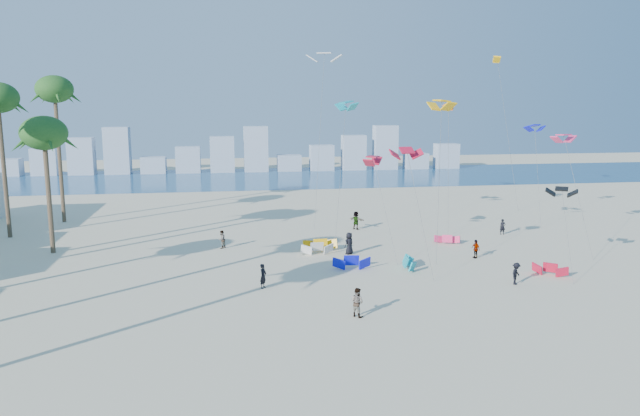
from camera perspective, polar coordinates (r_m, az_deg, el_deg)
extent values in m
plane|color=beige|center=(32.33, -0.82, -12.98)|extent=(220.00, 220.00, 0.00)
plane|color=navy|center=(102.33, -6.60, 2.86)|extent=(220.00, 220.00, 0.00)
imported|color=black|center=(41.53, -5.46, -6.50)|extent=(0.67, 0.75, 1.71)
imported|color=gray|center=(36.12, 3.57, -8.98)|extent=(1.07, 1.09, 1.77)
imported|color=black|center=(50.46, 2.81, -3.40)|extent=(1.09, 1.02, 1.87)
imported|color=gray|center=(50.85, 14.66, -3.80)|extent=(0.65, 0.98, 1.55)
imported|color=black|center=(44.35, 18.25, -5.99)|extent=(1.14, 1.12, 1.58)
imported|color=gray|center=(60.35, 3.47, -1.19)|extent=(1.56, 1.63, 1.84)
imported|color=black|center=(60.56, 17.07, -1.74)|extent=(0.59, 0.42, 1.52)
imported|color=gray|center=(53.18, -9.39, -2.98)|extent=(0.94, 0.98, 1.59)
cylinder|color=#595959|center=(49.13, 6.22, -0.09)|extent=(0.83, 5.43, 8.13)
cylinder|color=#595959|center=(48.20, 11.32, 2.39)|extent=(0.92, 2.48, 12.80)
cylinder|color=#595959|center=(54.44, 23.45, 1.09)|extent=(0.65, 4.62, 9.95)
cylinder|color=#595959|center=(54.47, 1.99, 3.40)|extent=(2.09, 5.61, 12.73)
cylinder|color=#595959|center=(59.12, 12.17, 3.59)|extent=(1.42, 4.78, 12.51)
cylinder|color=#595959|center=(46.28, 22.60, -2.48)|extent=(0.04, 2.40, 6.48)
cylinder|color=#595959|center=(61.19, -0.05, 6.46)|extent=(1.67, 3.83, 17.68)
cylinder|color=#595959|center=(65.29, 20.11, 2.84)|extent=(0.10, 2.48, 10.34)
cylinder|color=#595959|center=(43.68, 9.57, -0.70)|extent=(1.52, 2.53, 9.24)
cylinder|color=#595959|center=(74.64, 17.50, 6.77)|extent=(2.58, 2.39, 18.00)
cylinder|color=brown|center=(55.03, -24.52, 1.24)|extent=(0.40, 0.40, 10.19)
ellipsoid|color=#1F501C|center=(54.56, -24.91, 6.53)|extent=(3.80, 3.80, 2.85)
cylinder|color=brown|center=(63.20, -27.99, 3.33)|extent=(0.40, 0.40, 13.12)
cylinder|color=brown|center=(68.92, -23.65, 4.51)|extent=(0.40, 0.40, 14.05)
ellipsoid|color=#1F501C|center=(68.71, -24.07, 10.35)|extent=(3.80, 3.80, 2.85)
cube|color=#9EADBF|center=(118.22, -27.67, 3.47)|extent=(4.40, 3.00, 3.00)
cube|color=#9EADBF|center=(116.30, -24.81, 4.05)|extent=(4.40, 3.00, 4.80)
cube|color=#9EADBF|center=(114.70, -21.85, 4.63)|extent=(4.40, 3.00, 6.60)
cube|color=#9EADBF|center=(113.42, -18.81, 5.22)|extent=(4.40, 3.00, 8.40)
cube|color=#9EADBF|center=(112.77, -15.63, 3.98)|extent=(4.40, 3.00, 3.00)
cube|color=#9EADBF|center=(112.14, -12.49, 4.55)|extent=(4.40, 3.00, 4.80)
cube|color=#9EADBF|center=(111.85, -9.33, 5.10)|extent=(4.40, 3.00, 6.60)
cube|color=#9EADBF|center=(111.92, -6.15, 5.64)|extent=(4.40, 3.00, 8.40)
cube|color=#9EADBF|center=(112.64, -2.96, 4.33)|extent=(4.40, 3.00, 3.00)
cube|color=#9EADBF|center=(113.37, 0.16, 4.84)|extent=(4.40, 3.00, 4.80)
cube|color=#9EADBF|center=(114.45, 3.24, 5.32)|extent=(4.40, 3.00, 6.60)
cube|color=#9EADBF|center=(115.85, 6.26, 5.78)|extent=(4.40, 3.00, 8.40)
cube|color=#9EADBF|center=(117.85, 9.15, 4.47)|extent=(4.40, 3.00, 3.00)
cube|color=#9EADBF|center=(119.84, 11.99, 4.90)|extent=(4.40, 3.00, 4.80)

